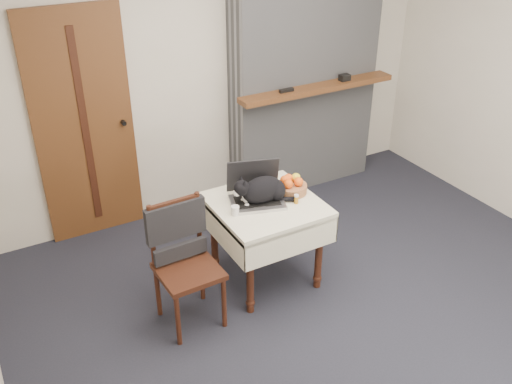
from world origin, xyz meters
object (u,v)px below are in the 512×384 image
laptop (255,191)px  chair (182,246)px  side_table (266,215)px  fruit_basket (291,186)px  cream_jar (235,210)px  door (84,128)px  pill_bottle (296,199)px  cat (263,190)px

laptop → chair: (-0.68, -0.16, -0.18)m
side_table → chair: chair is taller
fruit_basket → chair: chair is taller
cream_jar → chair: (-0.44, -0.04, -0.14)m
door → side_table: (0.96, -1.36, -0.41)m
fruit_basket → pill_bottle: bearing=-109.3°
door → cat: 1.65m
laptop → cat: bearing=-43.5°
laptop → chair: laptop is taller
door → cream_jar: size_ratio=29.35×
side_table → laptop: (-0.05, 0.08, 0.19)m
pill_bottle → side_table: bearing=148.3°
laptop → cat: laptop is taller
laptop → cream_jar: 0.27m
pill_bottle → cream_jar: bearing=170.4°
side_table → pill_bottle: 0.27m
chair → cream_jar: bearing=3.5°
door → cream_jar: bearing=-63.9°
cat → cream_jar: size_ratio=6.95×
cream_jar → fruit_basket: (0.53, 0.08, 0.02)m
door → chair: 1.51m
side_table → fruit_basket: fruit_basket is taller
side_table → chair: (-0.72, -0.08, 0.01)m
cat → fruit_basket: 0.27m
fruit_basket → door: bearing=132.7°
door → cat: size_ratio=4.22×
cat → cream_jar: bearing=-160.2°
cat → pill_bottle: size_ratio=6.56×
side_table → pill_bottle: pill_bottle is taller
door → chair: bearing=-80.4°
door → laptop: size_ratio=4.16×
laptop → cream_jar: (-0.23, -0.12, -0.04)m
door → chair: size_ratio=2.14×
side_table → cream_jar: 0.32m
side_table → laptop: bearing=119.6°
laptop → chair: bearing=-149.4°
pill_bottle → fruit_basket: size_ratio=0.30×
door → chair: door is taller
door → laptop: 1.59m
cat → chair: cat is taller
chair → door: bearing=97.9°
laptop → pill_bottle: 0.31m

